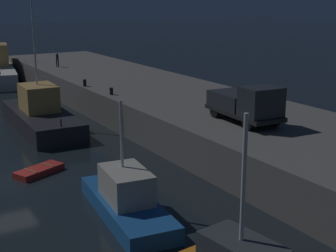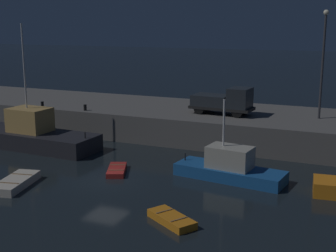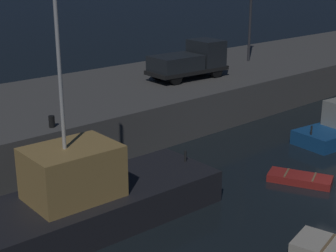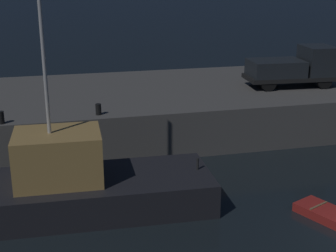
{
  "view_description": "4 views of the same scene",
  "coord_description": "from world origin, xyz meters",
  "px_view_note": "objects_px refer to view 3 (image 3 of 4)",
  "views": [
    {
      "loc": [
        26.49,
        -5.69,
        9.85
      ],
      "look_at": [
        -0.37,
        10.48,
        1.56
      ],
      "focal_mm": 53.01,
      "sensor_mm": 36.0,
      "label": 1
    },
    {
      "loc": [
        15.55,
        -25.27,
        10.16
      ],
      "look_at": [
        -0.5,
        11.54,
        1.31
      ],
      "focal_mm": 49.89,
      "sensor_mm": 36.0,
      "label": 2
    },
    {
      "loc": [
        -19.04,
        -10.15,
        9.58
      ],
      "look_at": [
        -2.23,
        8.47,
        1.57
      ],
      "focal_mm": 54.37,
      "sensor_mm": 36.0,
      "label": 3
    },
    {
      "loc": [
        -10.19,
        -13.0,
        9.19
      ],
      "look_at": [
        -4.72,
        9.36,
        1.76
      ],
      "focal_mm": 52.23,
      "sensor_mm": 36.0,
      "label": 4
    }
  ],
  "objects_px": {
    "fishing_trawler_red": "(81,202)",
    "rowboat_white_mid": "(300,179)",
    "utility_truck": "(190,61)",
    "bollard_central": "(52,122)"
  },
  "relations": [
    {
      "from": "fishing_trawler_red",
      "to": "utility_truck",
      "type": "relative_size",
      "value": 2.05
    },
    {
      "from": "utility_truck",
      "to": "rowboat_white_mid",
      "type": "bearing_deg",
      "value": -110.07
    },
    {
      "from": "bollard_central",
      "to": "fishing_trawler_red",
      "type": "bearing_deg",
      "value": -109.55
    },
    {
      "from": "rowboat_white_mid",
      "to": "utility_truck",
      "type": "height_order",
      "value": "utility_truck"
    },
    {
      "from": "fishing_trawler_red",
      "to": "rowboat_white_mid",
      "type": "xyz_separation_m",
      "value": [
        9.74,
        -3.15,
        -0.87
      ]
    },
    {
      "from": "rowboat_white_mid",
      "to": "bollard_central",
      "type": "xyz_separation_m",
      "value": [
        -7.93,
        8.25,
        2.5
      ]
    },
    {
      "from": "rowboat_white_mid",
      "to": "utility_truck",
      "type": "xyz_separation_m",
      "value": [
        4.21,
        11.54,
        3.4
      ]
    },
    {
      "from": "utility_truck",
      "to": "bollard_central",
      "type": "xyz_separation_m",
      "value": [
        -12.15,
        -3.29,
        -0.9
      ]
    },
    {
      "from": "rowboat_white_mid",
      "to": "bollard_central",
      "type": "relative_size",
      "value": 5.6
    },
    {
      "from": "fishing_trawler_red",
      "to": "bollard_central",
      "type": "bearing_deg",
      "value": 70.45
    }
  ]
}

